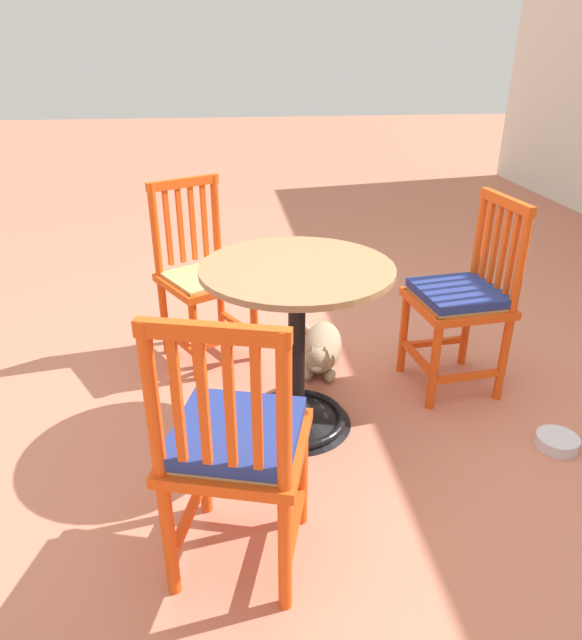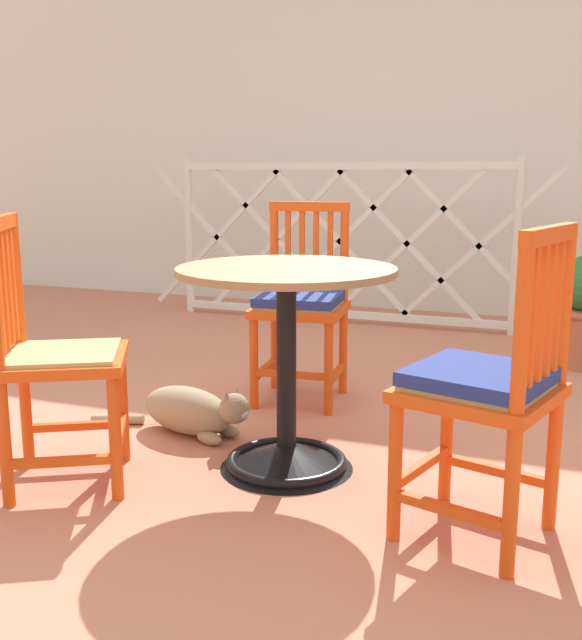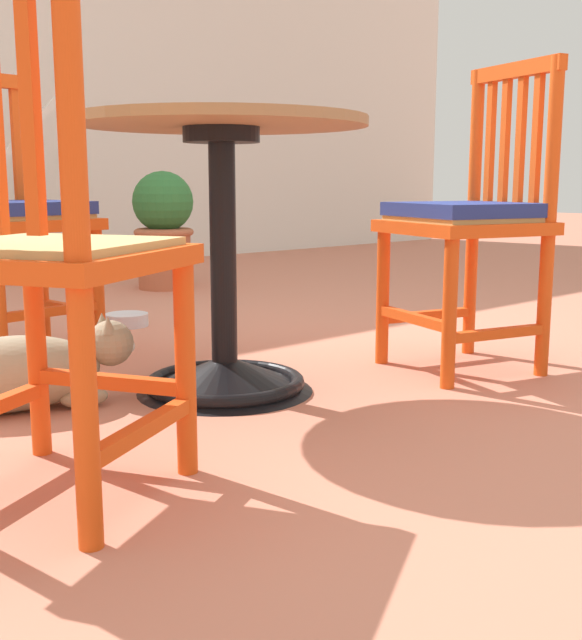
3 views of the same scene
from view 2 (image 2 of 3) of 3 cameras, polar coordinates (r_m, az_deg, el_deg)
name	(u,v)px [view 2 (image 2 of 3)]	position (r m, az deg, el deg)	size (l,w,h in m)	color
ground_plane	(287,462)	(2.78, -0.32, -10.88)	(24.00, 24.00, 0.00)	#C6755B
building_wall_backdrop	(448,123)	(5.77, 11.94, 14.59)	(10.00, 0.20, 2.80)	silver
lattice_fence_panel	(340,241)	(5.20, 3.77, 6.06)	(2.93, 0.06, 1.15)	silver
cafe_table	(286,392)	(2.63, -0.35, -5.56)	(0.76, 0.76, 0.73)	black
orange_chair_facing_out	(55,360)	(2.60, -17.67, -2.93)	(0.55, 0.55, 0.91)	#E04C14
orange_chair_near_fence	(486,389)	(2.17, 14.79, -5.17)	(0.49, 0.49, 0.91)	#E04C14
orange_chair_at_corner	(301,306)	(3.40, 0.79, 1.12)	(0.44, 0.44, 0.91)	#E04C14
tabby_cat	(194,412)	(3.05, -7.46, -7.03)	(0.75, 0.31, 0.23)	#9E896B
pet_water_bowl	(424,391)	(3.60, 10.16, -5.39)	(0.17, 0.17, 0.05)	silver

